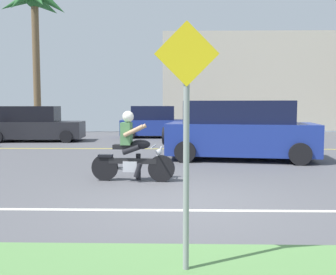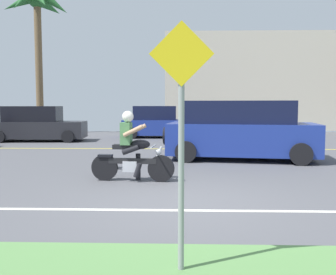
{
  "view_description": "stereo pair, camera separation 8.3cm",
  "coord_description": "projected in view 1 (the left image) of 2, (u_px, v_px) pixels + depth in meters",
  "views": [
    {
      "loc": [
        -0.13,
        -6.65,
        1.7
      ],
      "look_at": [
        -0.35,
        2.54,
        0.92
      ],
      "focal_mm": 41.28,
      "sensor_mm": 36.0,
      "label": 1
    },
    {
      "loc": [
        -0.05,
        -6.64,
        1.7
      ],
      "look_at": [
        -0.35,
        2.54,
        0.92
      ],
      "focal_mm": 41.28,
      "sensor_mm": 36.0,
      "label": 2
    }
  ],
  "objects": [
    {
      "name": "lane_line_far",
      "position": [
        180.0,
        149.0,
        14.96
      ],
      "size": [
        50.4,
        0.12,
        0.01
      ],
      "primitive_type": "cube",
      "color": "yellow",
      "rests_on": "ground"
    },
    {
      "name": "building_far",
      "position": [
        284.0,
        83.0,
        27.23
      ],
      "size": [
        17.0,
        4.0,
        6.52
      ],
      "primitive_type": "cube",
      "color": "beige",
      "rests_on": "ground"
    },
    {
      "name": "street_sign",
      "position": [
        186.0,
        123.0,
        3.74
      ],
      "size": [
        0.62,
        0.06,
        2.5
      ],
      "color": "gray",
      "rests_on": "ground"
    },
    {
      "name": "palm_tree_1",
      "position": [
        35.0,
        11.0,
        22.34
      ],
      "size": [
        4.07,
        3.98,
        8.58
      ],
      "color": "brown",
      "rests_on": "ground"
    },
    {
      "name": "motorcyclist",
      "position": [
        132.0,
        152.0,
        8.58
      ],
      "size": [
        1.88,
        0.61,
        1.57
      ],
      "color": "black",
      "rests_on": "ground"
    },
    {
      "name": "ground",
      "position": [
        182.0,
        173.0,
        9.75
      ],
      "size": [
        56.0,
        30.0,
        0.04
      ],
      "primitive_type": "cube",
      "color": "#545459"
    },
    {
      "name": "suv_nearby",
      "position": [
        239.0,
        131.0,
        12.08
      ],
      "size": [
        4.86,
        2.73,
        1.83
      ],
      "color": "navy",
      "rests_on": "ground"
    },
    {
      "name": "parked_car_0",
      "position": [
        35.0,
        125.0,
        18.07
      ],
      "size": [
        4.38,
        2.07,
        1.64
      ],
      "color": "#232328",
      "rests_on": "ground"
    },
    {
      "name": "parked_car_1",
      "position": [
        156.0,
        123.0,
        20.21
      ],
      "size": [
        3.76,
        1.98,
        1.65
      ],
      "color": "navy",
      "rests_on": "ground"
    },
    {
      "name": "lane_line_near",
      "position": [
        185.0,
        210.0,
        6.23
      ],
      "size": [
        50.4,
        0.12,
        0.01
      ],
      "primitive_type": "cube",
      "color": "silver",
      "rests_on": "ground"
    }
  ]
}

